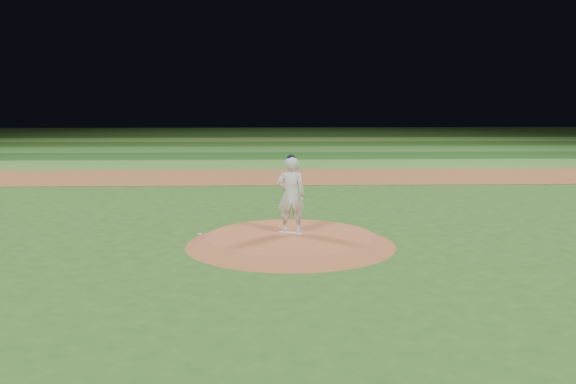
{
  "coord_description": "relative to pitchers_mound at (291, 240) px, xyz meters",
  "views": [
    {
      "loc": [
        -0.63,
        -16.46,
        3.92
      ],
      "look_at": [
        0.0,
        2.0,
        1.1
      ],
      "focal_mm": 40.0,
      "sensor_mm": 36.0,
      "label": 1
    }
  ],
  "objects": [
    {
      "name": "pitchers_mound",
      "position": [
        0.0,
        0.0,
        0.0
      ],
      "size": [
        5.5,
        5.5,
        0.25
      ],
      "primitive_type": "cone",
      "color": "#A15532",
      "rests_on": "ground"
    },
    {
      "name": "outfield_stripe_0",
      "position": [
        0.0,
        19.5,
        -0.12
      ],
      "size": [
        70.0,
        5.0,
        0.02
      ],
      "primitive_type": "cube",
      "color": "#3E762B",
      "rests_on": "ground"
    },
    {
      "name": "pitching_rubber",
      "position": [
        -0.0,
        0.24,
        0.14
      ],
      "size": [
        0.63,
        0.36,
        0.03
      ],
      "primitive_type": "cube",
      "rotation": [
        0.0,
        0.0,
        -0.37
      ],
      "color": "silver",
      "rests_on": "pitchers_mound"
    },
    {
      "name": "ground",
      "position": [
        0.0,
        0.0,
        -0.12
      ],
      "size": [
        120.0,
        120.0,
        0.0
      ],
      "primitive_type": "plane",
      "color": "#28551B",
      "rests_on": "ground"
    },
    {
      "name": "outfield_stripe_4",
      "position": [
        0.0,
        39.5,
        -0.12
      ],
      "size": [
        70.0,
        5.0,
        0.02
      ],
      "primitive_type": "cube",
      "color": "#45792C",
      "rests_on": "ground"
    },
    {
      "name": "pitcher_on_mound",
      "position": [
        0.02,
        0.31,
        1.16
      ],
      "size": [
        0.75,
        0.5,
        2.1
      ],
      "color": "silver",
      "rests_on": "pitchers_mound"
    },
    {
      "name": "outfield_stripe_2",
      "position": [
        0.0,
        29.5,
        -0.12
      ],
      "size": [
        70.0,
        5.0,
        0.02
      ],
      "primitive_type": "cube",
      "color": "#326E28",
      "rests_on": "ground"
    },
    {
      "name": "outfield_stripe_1",
      "position": [
        0.0,
        24.5,
        -0.12
      ],
      "size": [
        70.0,
        5.0,
        0.02
      ],
      "primitive_type": "cube",
      "color": "#1B4917",
      "rests_on": "ground"
    },
    {
      "name": "infield_dirt_band",
      "position": [
        0.0,
        14.0,
        -0.12
      ],
      "size": [
        70.0,
        6.0,
        0.02
      ],
      "primitive_type": "cube",
      "color": "brown",
      "rests_on": "ground"
    },
    {
      "name": "rosin_bag",
      "position": [
        -2.38,
        0.09,
        0.16
      ],
      "size": [
        0.11,
        0.11,
        0.06
      ],
      "primitive_type": "ellipsoid",
      "color": "silver",
      "rests_on": "pitchers_mound"
    },
    {
      "name": "outfield_stripe_3",
      "position": [
        0.0,
        34.5,
        -0.12
      ],
      "size": [
        70.0,
        5.0,
        0.02
      ],
      "primitive_type": "cube",
      "color": "#224B18",
      "rests_on": "ground"
    },
    {
      "name": "outfield_stripe_5",
      "position": [
        0.0,
        44.5,
        -0.12
      ],
      "size": [
        70.0,
        5.0,
        0.02
      ],
      "primitive_type": "cube",
      "color": "#204616",
      "rests_on": "ground"
    }
  ]
}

